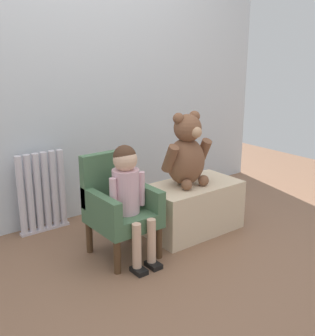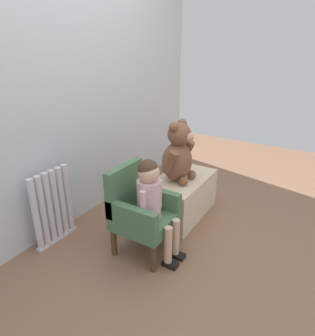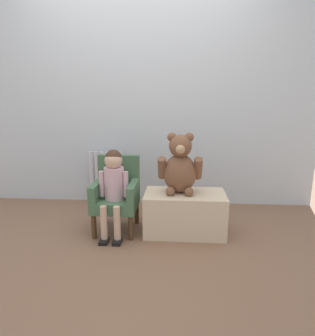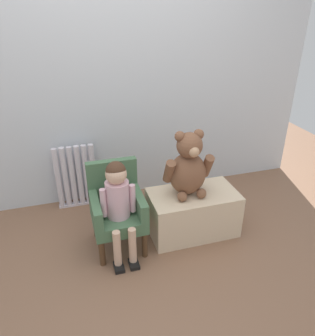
{
  "view_description": "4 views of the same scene",
  "coord_description": "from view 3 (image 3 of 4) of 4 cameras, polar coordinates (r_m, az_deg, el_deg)",
  "views": [
    {
      "loc": [
        -1.47,
        -1.64,
        1.34
      ],
      "look_at": [
        0.16,
        0.48,
        0.54
      ],
      "focal_mm": 45.0,
      "sensor_mm": 36.0,
      "label": 1
    },
    {
      "loc": [
        -1.67,
        -0.58,
        1.47
      ],
      "look_at": [
        0.14,
        0.53,
        0.58
      ],
      "focal_mm": 32.0,
      "sensor_mm": 36.0,
      "label": 2
    },
    {
      "loc": [
        0.43,
        -2.0,
        1.18
      ],
      "look_at": [
        0.25,
        0.53,
        0.58
      ],
      "focal_mm": 32.0,
      "sensor_mm": 36.0,
      "label": 3
    },
    {
      "loc": [
        -0.42,
        -1.54,
        1.73
      ],
      "look_at": [
        0.2,
        0.51,
        0.62
      ],
      "focal_mm": 35.0,
      "sensor_mm": 36.0,
      "label": 4
    }
  ],
  "objects": [
    {
      "name": "low_bench",
      "position": [
        2.68,
        5.18,
        -8.5
      ],
      "size": [
        0.7,
        0.39,
        0.36
      ],
      "primitive_type": "cube",
      "color": "beige",
      "rests_on": "ground_plane"
    },
    {
      "name": "child_figure",
      "position": [
        2.57,
        -8.39,
        -2.3
      ],
      "size": [
        0.25,
        0.35,
        0.75
      ],
      "color": "beige",
      "rests_on": "ground_plane"
    },
    {
      "name": "back_wall",
      "position": [
        3.31,
        -3.45,
        13.72
      ],
      "size": [
        3.8,
        0.05,
        2.4
      ],
      "primitive_type": "cube",
      "color": "silver",
      "rests_on": "ground_plane"
    },
    {
      "name": "large_teddy_bear",
      "position": [
        2.58,
        4.31,
        0.25
      ],
      "size": [
        0.38,
        0.27,
        0.52
      ],
      "color": "brown",
      "rests_on": "low_bench"
    },
    {
      "name": "ground_plane",
      "position": [
        2.36,
        -7.27,
        -16.68
      ],
      "size": [
        6.0,
        6.0,
        0.0
      ],
      "primitive_type": "plane",
      "color": "brown"
    },
    {
      "name": "child_armchair",
      "position": [
        2.72,
        -7.79,
        -4.78
      ],
      "size": [
        0.38,
        0.41,
        0.66
      ],
      "color": "#466948",
      "rests_on": "ground_plane"
    },
    {
      "name": "radiator",
      "position": [
        3.38,
        -9.83,
        -1.97
      ],
      "size": [
        0.37,
        0.05,
        0.6
      ],
      "color": "silver",
      "rests_on": "ground_plane"
    }
  ]
}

